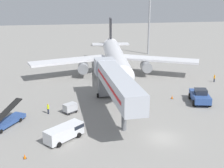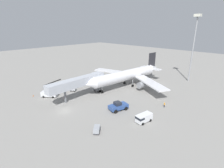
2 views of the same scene
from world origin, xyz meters
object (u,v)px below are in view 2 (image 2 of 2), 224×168
(pushback_tug, at_px, (118,106))
(baggage_cart_mid_left, at_px, (97,129))
(safety_cone_bravo, at_px, (115,102))
(jet_bridge, at_px, (80,82))
(baggage_cart_near_right, at_px, (73,89))
(ground_crew_worker_midground, at_px, (68,86))
(airplane_at_gate, at_px, (128,75))
(apron_light_mast, at_px, (195,37))
(safety_cone_alpha, at_px, (33,95))
(service_van_near_center, at_px, (50,94))
(service_van_mid_center, at_px, (144,118))
(belt_loader_truck, at_px, (53,86))
(ground_crew_worker_foreground, at_px, (164,105))

(pushback_tug, xyz_separation_m, baggage_cart_mid_left, (3.90, -11.67, -0.43))
(pushback_tug, xyz_separation_m, safety_cone_bravo, (-3.97, 2.72, -0.89))
(jet_bridge, relative_size, baggage_cart_near_right, 8.97)
(pushback_tug, xyz_separation_m, ground_crew_worker_midground, (-25.80, -0.20, -0.28))
(airplane_at_gate, xyz_separation_m, apron_light_mast, (15.22, 23.81, 14.43))
(jet_bridge, distance_m, baggage_cart_mid_left, 22.23)
(airplane_at_gate, relative_size, baggage_cart_mid_left, 14.28)
(airplane_at_gate, relative_size, safety_cone_alpha, 68.74)
(safety_cone_bravo, height_order, apron_light_mast, apron_light_mast)
(service_van_near_center, xyz_separation_m, service_van_mid_center, (32.38, 8.78, 0.09))
(airplane_at_gate, height_order, baggage_cart_mid_left, airplane_at_gate)
(service_van_near_center, bearing_deg, jet_bridge, 43.07)
(airplane_at_gate, distance_m, belt_loader_truck, 30.23)
(belt_loader_truck, relative_size, ground_crew_worker_foreground, 3.96)
(jet_bridge, relative_size, belt_loader_truck, 3.27)
(ground_crew_worker_foreground, bearing_deg, safety_cone_bravo, -147.51)
(baggage_cart_mid_left, bearing_deg, belt_loader_truck, 167.39)
(ground_crew_worker_foreground, bearing_deg, baggage_cart_near_right, -160.06)
(jet_bridge, bearing_deg, pushback_tug, 6.52)
(baggage_cart_near_right, xyz_separation_m, baggage_cart_mid_left, (26.27, -11.23, -0.08))
(airplane_at_gate, distance_m, ground_crew_worker_midground, 23.81)
(jet_bridge, bearing_deg, ground_crew_worker_midground, 171.39)
(service_van_near_center, relative_size, ground_crew_worker_foreground, 3.20)
(ground_crew_worker_midground, height_order, safety_cone_bravo, ground_crew_worker_midground)
(ground_crew_worker_foreground, bearing_deg, belt_loader_truck, -160.17)
(ground_crew_worker_foreground, bearing_deg, pushback_tug, -129.09)
(service_van_near_center, height_order, safety_cone_bravo, service_van_near_center)
(jet_bridge, relative_size, baggage_cart_mid_left, 7.96)
(apron_light_mast, bearing_deg, service_van_mid_center, -82.99)
(ground_crew_worker_midground, bearing_deg, safety_cone_alpha, -100.34)
(pushback_tug, height_order, ground_crew_worker_foreground, pushback_tug)
(pushback_tug, height_order, apron_light_mast, apron_light_mast)
(service_van_near_center, distance_m, ground_crew_worker_midground, 9.27)
(ground_crew_worker_midground, relative_size, apron_light_mast, 0.06)
(jet_bridge, bearing_deg, service_van_mid_center, 3.26)
(belt_loader_truck, bearing_deg, ground_crew_worker_foreground, 19.83)
(service_van_near_center, relative_size, safety_cone_alpha, 9.46)
(baggage_cart_mid_left, xyz_separation_m, apron_light_mast, (-0.13, 53.94, 18.18))
(jet_bridge, relative_size, service_van_near_center, 4.05)
(pushback_tug, xyz_separation_m, safety_cone_alpha, (-28.11, -12.91, -0.93))
(apron_light_mast, bearing_deg, belt_loader_truck, -127.59)
(belt_loader_truck, xyz_separation_m, safety_cone_alpha, (3.53, -9.19, -0.49))
(apron_light_mast, bearing_deg, ground_crew_worker_foreground, -80.83)
(pushback_tug, height_order, baggage_cart_mid_left, pushback_tug)
(belt_loader_truck, bearing_deg, baggage_cart_mid_left, -12.61)
(jet_bridge, xyz_separation_m, ground_crew_worker_foreground, (24.31, 12.65, -4.46))
(jet_bridge, xyz_separation_m, baggage_cart_near_right, (-6.90, 1.32, -4.49))
(belt_loader_truck, bearing_deg, apron_light_mast, 52.41)
(service_van_near_center, height_order, ground_crew_worker_midground, service_van_near_center)
(belt_loader_truck, relative_size, service_van_mid_center, 1.39)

